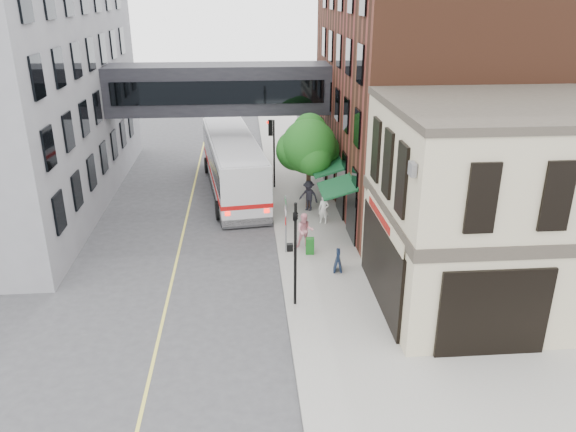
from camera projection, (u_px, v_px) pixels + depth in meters
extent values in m
plane|color=#38383A|center=(289.00, 334.00, 21.63)|extent=(120.00, 120.00, 0.00)
cube|color=gray|center=(303.00, 203.00, 34.69)|extent=(4.00, 60.00, 0.15)
cube|color=#BAB18E|center=(507.00, 210.00, 22.62)|extent=(10.00, 8.00, 8.15)
cube|color=#38332B|center=(508.00, 208.00, 22.60)|extent=(10.12, 8.12, 0.50)
cube|color=#38332B|center=(524.00, 105.00, 21.04)|extent=(10.12, 8.12, 0.30)
cube|color=black|center=(381.00, 264.00, 23.08)|extent=(0.14, 6.40, 3.40)
cube|color=black|center=(380.00, 264.00, 23.08)|extent=(0.04, 5.90, 3.00)
cube|color=maroon|center=(379.00, 215.00, 22.90)|extent=(0.03, 3.60, 0.32)
cube|color=#482516|center=(435.00, 86.00, 33.62)|extent=(12.00, 18.00, 14.00)
cube|color=#0E3E1E|center=(323.00, 158.00, 33.45)|extent=(1.80, 13.00, 0.40)
cube|color=black|center=(219.00, 89.00, 35.61)|extent=(14.00, 3.00, 3.00)
cube|color=black|center=(218.00, 93.00, 34.18)|extent=(13.00, 0.08, 1.40)
cube|color=black|center=(220.00, 85.00, 37.05)|extent=(13.00, 0.08, 1.40)
cylinder|color=black|center=(295.00, 255.00, 22.61)|extent=(0.12, 0.12, 4.50)
cube|color=black|center=(290.00, 247.00, 22.47)|extent=(0.25, 0.22, 0.30)
imported|color=black|center=(296.00, 212.00, 21.92)|extent=(0.20, 0.16, 1.00)
cylinder|color=black|center=(274.00, 154.00, 36.48)|extent=(0.12, 0.12, 4.50)
cube|color=black|center=(271.00, 149.00, 36.33)|extent=(0.25, 0.22, 0.30)
cube|color=black|center=(270.00, 128.00, 35.81)|extent=(0.28, 0.28, 1.00)
sphere|color=#FF0C05|center=(268.00, 122.00, 35.66)|extent=(0.18, 0.18, 0.18)
cylinder|color=gray|center=(286.00, 224.00, 27.52)|extent=(0.08, 0.08, 3.00)
cube|color=white|center=(285.00, 211.00, 27.25)|extent=(0.03, 0.75, 0.22)
cube|color=#0C591E|center=(285.00, 200.00, 27.05)|extent=(0.03, 0.70, 0.18)
cube|color=#B20C0C|center=(285.00, 220.00, 27.44)|extent=(0.03, 0.30, 0.40)
cylinder|color=#382619|center=(308.00, 186.00, 33.23)|extent=(0.28, 0.28, 2.80)
sphere|color=#154E14|center=(309.00, 146.00, 32.33)|extent=(3.20, 3.20, 3.20)
sphere|color=#154E14|center=(321.00, 150.00, 33.00)|extent=(2.20, 2.20, 2.20)
sphere|color=#154E14|center=(296.00, 150.00, 32.67)|extent=(2.40, 2.40, 2.40)
sphere|color=#154E14|center=(310.00, 130.00, 32.60)|extent=(2.00, 2.00, 2.00)
cube|color=#D8CC4C|center=(183.00, 234.00, 30.50)|extent=(0.12, 40.00, 0.01)
cube|color=silver|center=(233.00, 164.00, 36.34)|extent=(4.47, 13.33, 3.30)
cube|color=black|center=(233.00, 155.00, 36.12)|extent=(4.50, 13.11, 1.19)
cube|color=#B20C0C|center=(233.00, 172.00, 36.55)|extent=(4.54, 13.36, 0.25)
cylinder|color=black|center=(219.00, 210.00, 32.22)|extent=(0.48, 1.17, 1.14)
cylinder|color=black|center=(267.00, 207.00, 32.76)|extent=(0.48, 1.17, 1.14)
cylinder|color=black|center=(207.00, 165.00, 40.48)|extent=(0.48, 1.17, 1.14)
cylinder|color=black|center=(246.00, 163.00, 41.02)|extent=(0.48, 1.17, 1.14)
imported|color=white|center=(324.00, 209.00, 31.27)|extent=(0.69, 0.58, 1.62)
imported|color=pink|center=(305.00, 231.00, 28.23)|extent=(0.92, 0.74, 1.83)
imported|color=black|center=(309.00, 196.00, 33.04)|extent=(1.36, 1.23, 1.83)
cube|color=#135517|center=(310.00, 246.00, 27.76)|extent=(0.44, 0.40, 0.82)
cube|color=black|center=(338.00, 261.00, 26.00)|extent=(0.46, 0.63, 1.03)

